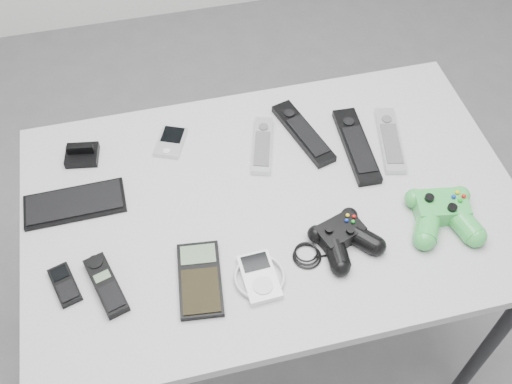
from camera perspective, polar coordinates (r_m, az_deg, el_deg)
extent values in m
plane|color=slate|center=(2.06, 2.47, -11.76)|extent=(3.50, 3.50, 0.00)
cube|color=#ABAAAD|center=(1.38, 1.59, -1.22)|extent=(1.13, 0.72, 0.03)
cylinder|color=black|center=(1.73, 21.25, -13.52)|extent=(0.04, 0.04, 0.72)
cylinder|color=black|center=(1.87, -16.58, -3.47)|extent=(0.04, 0.04, 0.72)
cylinder|color=black|center=(2.00, 13.48, 2.20)|extent=(0.04, 0.04, 0.72)
cube|color=black|center=(1.42, -16.88, -1.05)|extent=(0.23, 0.10, 0.01)
cube|color=black|center=(1.50, -16.32, 3.66)|extent=(0.09, 0.08, 0.04)
cube|color=#B9BAC1|center=(1.49, -8.12, 4.77)|extent=(0.10, 0.11, 0.02)
cube|color=#B9BAC1|center=(1.47, 0.62, 4.50)|extent=(0.09, 0.18, 0.02)
cube|color=black|center=(1.50, 4.50, 5.66)|extent=(0.11, 0.23, 0.02)
cube|color=black|center=(1.48, 9.54, 4.43)|extent=(0.07, 0.24, 0.02)
cube|color=#B7B7BE|center=(1.51, 12.62, 4.89)|extent=(0.09, 0.21, 0.02)
cube|color=black|center=(1.30, -17.76, -8.39)|extent=(0.07, 0.10, 0.02)
cube|color=black|center=(1.28, -14.10, -8.57)|extent=(0.09, 0.15, 0.02)
cube|color=black|center=(1.25, -5.36, -8.26)|extent=(0.11, 0.18, 0.02)
cube|color=white|center=(1.25, 0.33, -8.08)|extent=(0.11, 0.12, 0.02)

